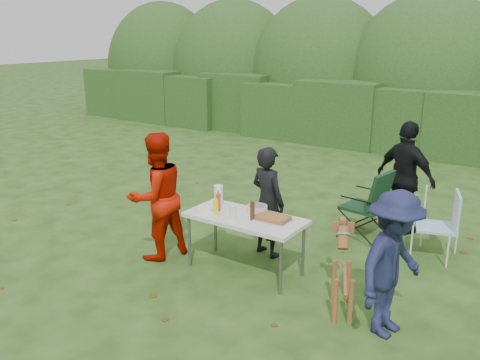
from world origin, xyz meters
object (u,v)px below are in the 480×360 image
Objects in this scene: paper_towel_roll at (219,195)px; dog at (343,276)px; person_cook at (268,202)px; person_red_jacket at (157,196)px; child at (393,264)px; camping_chair at (364,203)px; beer_bottle at (252,211)px; mustard_bottle at (216,207)px; person_black_puffy at (405,178)px; ketchup_bottle at (218,202)px; folding_table at (245,220)px; lawn_chair at (436,224)px.

dog is at bearing -12.22° from paper_towel_roll.
person_red_jacket is at bearing 51.12° from person_cook.
child is at bearing -11.81° from paper_towel_roll.
person_cook is 1.60m from camping_chair.
beer_bottle is (-0.69, -1.98, 0.33)m from camping_chair.
mustard_bottle is 0.83× the size of beer_bottle.
mustard_bottle is at bearing 61.66° from dog.
ketchup_bottle is (-1.65, -2.44, -0.00)m from person_black_puffy.
person_red_jacket reaches higher than folding_table.
beer_bottle is 0.92× the size of paper_towel_roll.
camping_chair is at bearing -10.36° from dog.
mustard_bottle is (-2.22, -1.96, 0.37)m from lawn_chair.
person_red_jacket reaches higher than mustard_bottle.
person_black_puffy reaches higher than folding_table.
dog is at bearing -7.11° from ketchup_bottle.
camping_chair is at bearing 60.80° from mustard_bottle.
dog is 2.07m from paper_towel_roll.
beer_bottle is at bearing 115.04° from person_red_jacket.
folding_table is 0.44m from ketchup_bottle.
mustard_bottle is 0.49m from beer_bottle.
child is 2.57m from paper_towel_roll.
person_black_puffy is at bearing -120.52° from camping_chair.
person_cook is 5.83× the size of paper_towel_roll.
camping_chair is 2.32m from ketchup_bottle.
beer_bottle is at bearing -21.01° from folding_table.
mustard_bottle is 0.16m from ketchup_bottle.
dog is at bearing -8.31° from beer_bottle.
folding_table is 1.61× the size of lawn_chair.
camping_chair is (2.04, 2.22, -0.33)m from person_red_jacket.
child is 2.54m from camping_chair.
paper_towel_roll is (-1.97, 0.43, 0.44)m from dog.
folding_table is 5.77× the size of paper_towel_roll.
folding_table is at bearing 158.99° from beer_bottle.
ketchup_bottle is (-0.37, -0.60, 0.09)m from person_cook.
beer_bottle reaches higher than dog.
folding_table is at bearing -18.72° from paper_towel_roll.
child is (1.97, -0.34, 0.07)m from folding_table.
person_red_jacket reaches higher than lawn_chair.
lawn_chair is 2.94m from ketchup_bottle.
mustard_bottle is at bearing 69.81° from camping_chair.
person_red_jacket is at bearing -166.40° from folding_table.
mustard_bottle is at bearing -167.37° from beer_bottle.
folding_table is at bearing 25.89° from lawn_chair.
camping_chair is at bearing 71.28° from person_black_puffy.
lawn_chair is (1.92, 1.21, -0.29)m from person_cook.
lawn_chair reaches higher than folding_table.
folding_table is 6.25× the size of beer_bottle.
person_red_jacket is at bearing 65.44° from dog.
person_red_jacket is 1.84× the size of lawn_chair.
person_black_puffy is 2.95m from ketchup_bottle.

